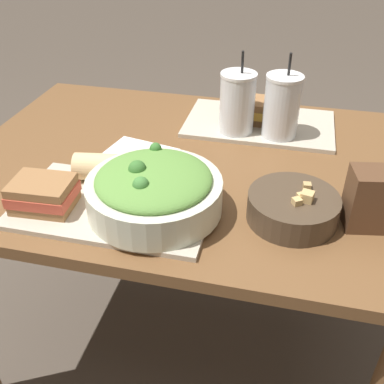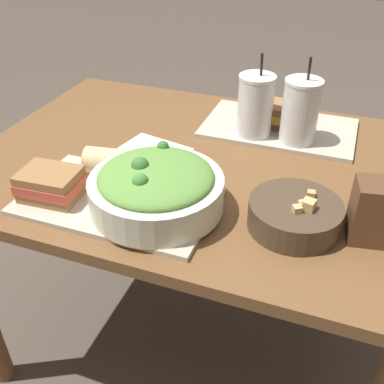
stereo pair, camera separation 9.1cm
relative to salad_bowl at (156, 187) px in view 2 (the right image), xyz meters
name	(u,v)px [view 2 (the right image)]	position (x,y,z in m)	size (l,w,h in m)	color
ground_plane	(196,334)	(0.01, 0.24, -0.77)	(12.00, 12.00, 0.00)	#4C4238
dining_table	(197,191)	(0.01, 0.24, -0.16)	(1.16, 0.84, 0.70)	brown
tray_near	(119,200)	(-0.09, 0.00, -0.06)	(0.43, 0.26, 0.01)	#BCB29E
tray_far	(279,128)	(0.17, 0.48, -0.06)	(0.43, 0.26, 0.01)	#BCB29E
salad_bowl	(156,187)	(0.00, 0.00, 0.00)	(0.29, 0.29, 0.12)	beige
soup_bowl	(295,214)	(0.29, 0.05, -0.03)	(0.19, 0.19, 0.08)	#473828
sandwich_near	(51,184)	(-0.23, -0.05, -0.02)	(0.14, 0.11, 0.06)	olive
baguette_near	(121,163)	(-0.13, 0.09, -0.02)	(0.18, 0.09, 0.06)	#DBBC84
sandwich_far	(270,113)	(0.14, 0.49, -0.02)	(0.12, 0.10, 0.06)	olive
drink_cup_dark	(255,107)	(0.11, 0.41, 0.03)	(0.10, 0.10, 0.23)	silver
drink_cup_red	(300,113)	(0.23, 0.41, 0.03)	(0.10, 0.10, 0.23)	silver
napkin_folded	(154,151)	(-0.12, 0.24, -0.06)	(0.20, 0.16, 0.00)	white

